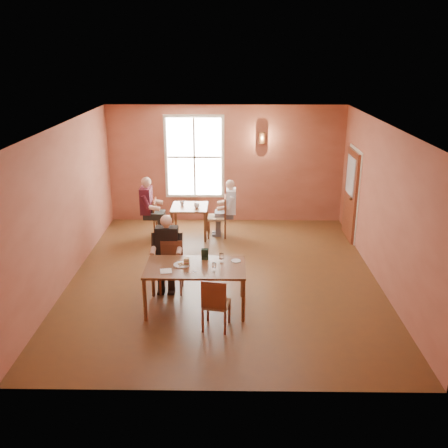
{
  "coord_description": "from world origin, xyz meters",
  "views": [
    {
      "loc": [
        0.13,
        -9.01,
        4.3
      ],
      "look_at": [
        0.0,
        0.2,
        1.05
      ],
      "focal_mm": 40.0,
      "sensor_mm": 36.0,
      "label": 1
    }
  ],
  "objects_px": {
    "diner_white": "(218,210)",
    "chair_diner_white": "(217,216)",
    "diner_maroon": "(161,207)",
    "diner_main": "(171,258)",
    "second_table": "(190,221)",
    "main_table": "(196,287)",
    "chair_diner_main": "(171,268)",
    "chair_empty": "(216,303)",
    "chair_diner_maroon": "(163,218)"
  },
  "relations": [
    {
      "from": "diner_maroon",
      "to": "chair_diner_white",
      "type": "bearing_deg",
      "value": 90.0
    },
    {
      "from": "chair_empty",
      "to": "chair_diner_white",
      "type": "xyz_separation_m",
      "value": [
        -0.11,
        4.2,
        0.05
      ]
    },
    {
      "from": "main_table",
      "to": "chair_diner_maroon",
      "type": "xyz_separation_m",
      "value": [
        -1.03,
        3.57,
        0.06
      ]
    },
    {
      "from": "chair_diner_main",
      "to": "diner_main",
      "type": "height_order",
      "value": "diner_main"
    },
    {
      "from": "main_table",
      "to": "diner_maroon",
      "type": "relative_size",
      "value": 1.18
    },
    {
      "from": "chair_diner_main",
      "to": "chair_empty",
      "type": "bearing_deg",
      "value": 124.08
    },
    {
      "from": "main_table",
      "to": "chair_diner_maroon",
      "type": "bearing_deg",
      "value": 106.18
    },
    {
      "from": "main_table",
      "to": "second_table",
      "type": "bearing_deg",
      "value": 96.16
    },
    {
      "from": "second_table",
      "to": "diner_main",
      "type": "bearing_deg",
      "value": -92.24
    },
    {
      "from": "chair_diner_main",
      "to": "main_table",
      "type": "bearing_deg",
      "value": 127.57
    },
    {
      "from": "chair_diner_main",
      "to": "diner_maroon",
      "type": "height_order",
      "value": "diner_maroon"
    },
    {
      "from": "chair_empty",
      "to": "diner_white",
      "type": "bearing_deg",
      "value": 101.48
    },
    {
      "from": "chair_empty",
      "to": "chair_diner_main",
      "type": "bearing_deg",
      "value": 134.52
    },
    {
      "from": "chair_diner_main",
      "to": "diner_white",
      "type": "xyz_separation_m",
      "value": [
        0.8,
        2.92,
        0.2
      ]
    },
    {
      "from": "diner_maroon",
      "to": "main_table",
      "type": "bearing_deg",
      "value": 16.62
    },
    {
      "from": "chair_diner_white",
      "to": "diner_maroon",
      "type": "xyz_separation_m",
      "value": [
        -1.33,
        0.0,
        0.22
      ]
    },
    {
      "from": "diner_white",
      "to": "chair_diner_main",
      "type": "bearing_deg",
      "value": 164.74
    },
    {
      "from": "chair_diner_main",
      "to": "second_table",
      "type": "relative_size",
      "value": 1.1
    },
    {
      "from": "main_table",
      "to": "chair_diner_maroon",
      "type": "relative_size",
      "value": 1.84
    },
    {
      "from": "diner_white",
      "to": "chair_diner_maroon",
      "type": "distance_m",
      "value": 1.35
    },
    {
      "from": "chair_empty",
      "to": "diner_maroon",
      "type": "bearing_deg",
      "value": 119.3
    },
    {
      "from": "chair_empty",
      "to": "chair_diner_maroon",
      "type": "relative_size",
      "value": 0.98
    },
    {
      "from": "chair_diner_maroon",
      "to": "diner_maroon",
      "type": "distance_m",
      "value": 0.26
    },
    {
      "from": "second_table",
      "to": "chair_diner_white",
      "type": "bearing_deg",
      "value": 0.0
    },
    {
      "from": "chair_diner_maroon",
      "to": "diner_main",
      "type": "bearing_deg",
      "value": 10.29
    },
    {
      "from": "diner_white",
      "to": "chair_diner_white",
      "type": "bearing_deg",
      "value": 90.0
    },
    {
      "from": "main_table",
      "to": "chair_diner_maroon",
      "type": "distance_m",
      "value": 3.71
    },
    {
      "from": "chair_diner_main",
      "to": "second_table",
      "type": "distance_m",
      "value": 2.92
    },
    {
      "from": "chair_diner_main",
      "to": "chair_diner_maroon",
      "type": "relative_size",
      "value": 1.01
    },
    {
      "from": "chair_diner_white",
      "to": "chair_diner_maroon",
      "type": "distance_m",
      "value": 1.3
    },
    {
      "from": "diner_main",
      "to": "chair_empty",
      "type": "height_order",
      "value": "diner_main"
    },
    {
      "from": "diner_main",
      "to": "chair_diner_white",
      "type": "height_order",
      "value": "diner_main"
    },
    {
      "from": "main_table",
      "to": "chair_diner_white",
      "type": "distance_m",
      "value": 3.58
    },
    {
      "from": "main_table",
      "to": "diner_maroon",
      "type": "distance_m",
      "value": 3.74
    },
    {
      "from": "chair_empty",
      "to": "diner_main",
      "type": "bearing_deg",
      "value": 135.15
    },
    {
      "from": "diner_main",
      "to": "second_table",
      "type": "distance_m",
      "value": 2.96
    },
    {
      "from": "main_table",
      "to": "diner_white",
      "type": "relative_size",
      "value": 1.28
    },
    {
      "from": "diner_maroon",
      "to": "second_table",
      "type": "bearing_deg",
      "value": 90.0
    },
    {
      "from": "chair_diner_main",
      "to": "chair_empty",
      "type": "height_order",
      "value": "chair_diner_main"
    },
    {
      "from": "diner_white",
      "to": "diner_maroon",
      "type": "height_order",
      "value": "diner_maroon"
    },
    {
      "from": "chair_diner_main",
      "to": "chair_empty",
      "type": "xyz_separation_m",
      "value": [
        0.87,
        -1.29,
        -0.01
      ]
    },
    {
      "from": "chair_empty",
      "to": "chair_diner_white",
      "type": "bearing_deg",
      "value": 101.89
    },
    {
      "from": "main_table",
      "to": "chair_diner_main",
      "type": "distance_m",
      "value": 0.82
    },
    {
      "from": "chair_diner_white",
      "to": "diner_white",
      "type": "height_order",
      "value": "diner_white"
    },
    {
      "from": "second_table",
      "to": "diner_maroon",
      "type": "xyz_separation_m",
      "value": [
        -0.68,
        0.0,
        0.34
      ]
    },
    {
      "from": "second_table",
      "to": "diner_white",
      "type": "height_order",
      "value": "diner_white"
    },
    {
      "from": "main_table",
      "to": "diner_main",
      "type": "bearing_deg",
      "value": 128.88
    },
    {
      "from": "diner_maroon",
      "to": "chair_diner_main",
      "type": "bearing_deg",
      "value": 10.96
    },
    {
      "from": "chair_diner_main",
      "to": "diner_maroon",
      "type": "distance_m",
      "value": 2.98
    },
    {
      "from": "diner_main",
      "to": "chair_empty",
      "type": "distance_m",
      "value": 1.55
    }
  ]
}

